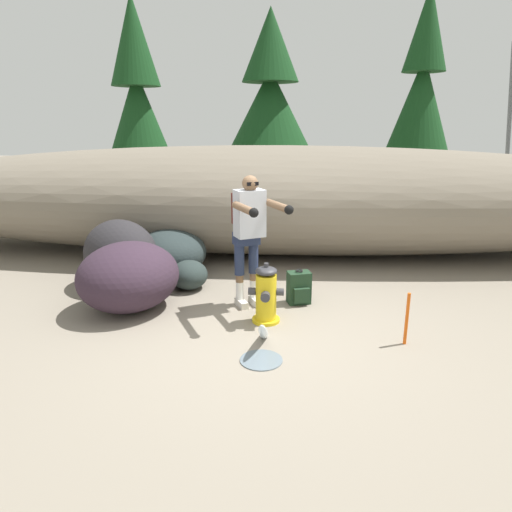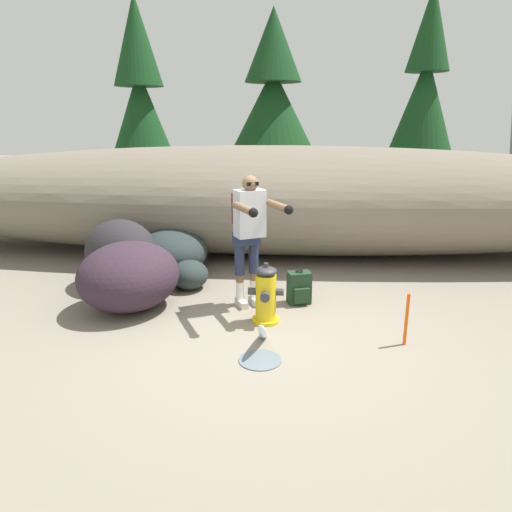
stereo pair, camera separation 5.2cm
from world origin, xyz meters
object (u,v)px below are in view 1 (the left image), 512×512
Objects in this scene: utility_worker at (249,225)px; spare_backpack at (299,288)px; fire_hydrant at (266,295)px; boulder_small at (121,254)px; boulder_mid at (170,252)px; survey_stake at (407,319)px; boulder_large at (129,276)px; boulder_outlier at (189,275)px.

spare_backpack is (0.66, 0.17, -0.89)m from utility_worker.
boulder_small reaches higher than fire_hydrant.
utility_worker reaches higher than boulder_mid.
fire_hydrant is at bearing 162.48° from survey_stake.
boulder_mid is (-2.03, 1.12, 0.15)m from spare_backpack.
boulder_small is at bearing -116.84° from spare_backpack.
utility_worker is 1.29× the size of boulder_large.
fire_hydrant is 2.38m from boulder_mid.
boulder_large reaches higher than fire_hydrant.
survey_stake is at bearing -17.52° from fire_hydrant.
fire_hydrant is at bearing -42.86° from boulder_outlier.
boulder_outlier is (1.01, -0.02, -0.30)m from boulder_small.
boulder_mid is (-1.37, 1.28, -0.74)m from utility_worker.
utility_worker is at bearing -33.95° from boulder_outlier.
spare_backpack is at bearing 8.98° from boulder_large.
boulder_small is (-0.40, 0.84, 0.06)m from boulder_large.
boulder_mid is at bearing 144.83° from survey_stake.
boulder_large is at bearing -96.95° from boulder_mid.
survey_stake is (3.36, -0.78, -0.15)m from boulder_large.
boulder_mid is at bearing -160.76° from utility_worker.
boulder_large is (-2.21, -0.35, 0.23)m from spare_backpack.
survey_stake is at bearing -30.09° from boulder_outlier.
spare_backpack is (0.42, 0.63, -0.13)m from fire_hydrant.
boulder_outlier is (0.43, -0.65, -0.15)m from boulder_mid.
fire_hydrant reaches higher than survey_stake.
utility_worker reaches higher than fire_hydrant.
boulder_small is 4.10m from survey_stake.
fire_hydrant is 0.77m from spare_backpack.
survey_stake reaches higher than boulder_outlier.
spare_backpack reaches higher than boulder_outlier.
utility_worker reaches higher than boulder_small.
boulder_mid is at bearing 47.44° from boulder_small.
fire_hydrant is 2.47m from boulder_small.
utility_worker is 2.15m from boulder_small.
spare_backpack is at bearing 135.63° from survey_stake.
boulder_small is 2.05× the size of survey_stake.
boulder_mid reaches higher than survey_stake.
boulder_small is at bearing -136.20° from utility_worker.
boulder_small is (-1.95, 0.65, -0.60)m from utility_worker.
utility_worker is 2.02m from boulder_mid.
boulder_large is (-1.55, -0.18, -0.66)m from utility_worker.
utility_worker is 2.90× the size of survey_stake.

